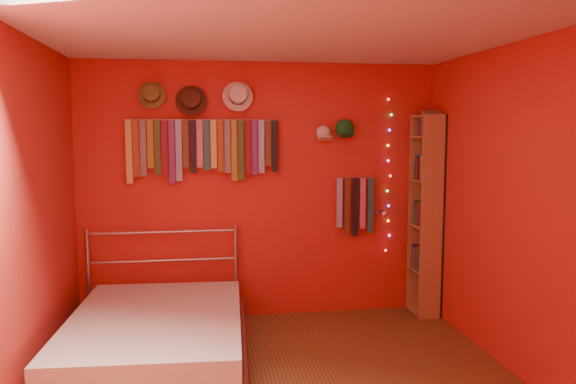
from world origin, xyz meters
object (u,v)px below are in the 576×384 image
tie_rack (202,146)px  bed (156,338)px  reading_lamp (383,214)px  bookshelf (429,214)px

tie_rack → bed: 1.83m
reading_lamp → bed: 2.44m
tie_rack → reading_lamp: 1.87m
tie_rack → bed: size_ratio=0.74×
tie_rack → bed: bearing=-110.8°
reading_lamp → bed: size_ratio=0.14×
tie_rack → bookshelf: (2.22, -0.16, -0.68)m
bookshelf → bed: bookshelf is taller
reading_lamp → bookshelf: 0.48m
bed → bookshelf: bearing=21.4°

